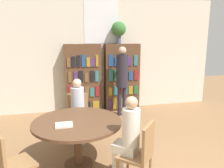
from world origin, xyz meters
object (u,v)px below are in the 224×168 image
at_px(chair_left_side, 78,114).
at_px(chair_near_camera, 9,162).
at_px(librarian_standing, 122,74).
at_px(chair_far_side, 140,152).
at_px(seated_reader_left, 78,107).
at_px(bookshelf_left, 83,79).
at_px(reading_table, 78,127).
at_px(flower_vase, 119,30).
at_px(bookshelf_right, 122,77).
at_px(seated_reader_right, 128,135).

bearing_deg(chair_left_side, chair_near_camera, 63.00).
bearing_deg(librarian_standing, chair_far_side, -100.25).
height_order(chair_near_camera, chair_far_side, same).
bearing_deg(seated_reader_left, bookshelf_left, -94.44).
xyz_separation_m(chair_far_side, seated_reader_left, (-0.70, 1.47, 0.19)).
height_order(chair_left_side, seated_reader_left, seated_reader_left).
height_order(bookshelf_left, reading_table, bookshelf_left).
xyz_separation_m(chair_near_camera, seated_reader_left, (0.92, 1.35, 0.19)).
relative_size(flower_vase, seated_reader_left, 0.47).
height_order(reading_table, chair_near_camera, chair_near_camera).
bearing_deg(seated_reader_left, reading_table, 90.00).
relative_size(bookshelf_left, chair_far_side, 2.06).
xyz_separation_m(reading_table, librarian_standing, (1.25, 2.04, 0.44)).
bearing_deg(reading_table, seated_reader_left, 85.62).
xyz_separation_m(bookshelf_right, reading_table, (-1.38, -2.54, -0.27)).
distance_m(bookshelf_right, flower_vase, 1.27).
distance_m(reading_table, seated_reader_right, 0.82).
distance_m(bookshelf_left, bookshelf_right, 1.05).
xyz_separation_m(reading_table, chair_near_camera, (-0.86, -0.53, -0.14)).
bearing_deg(bookshelf_left, chair_far_side, -82.23).
relative_size(bookshelf_right, chair_near_camera, 2.06).
xyz_separation_m(bookshelf_left, bookshelf_right, (1.05, 0.00, 0.00)).
xyz_separation_m(chair_left_side, librarian_standing, (1.17, 1.04, 0.58)).
distance_m(reading_table, seated_reader_left, 0.82).
xyz_separation_m(reading_table, seated_reader_right, (0.62, -0.53, 0.05)).
xyz_separation_m(bookshelf_right, flower_vase, (-0.09, 0.00, 1.26)).
bearing_deg(chair_near_camera, seated_reader_right, 58.24).
relative_size(chair_near_camera, seated_reader_right, 0.72).
height_order(bookshelf_right, librarian_standing, bookshelf_right).
height_order(bookshelf_right, chair_near_camera, bookshelf_right).
distance_m(flower_vase, reading_table, 3.24).
relative_size(bookshelf_right, seated_reader_left, 1.49).
bearing_deg(seated_reader_right, librarian_standing, 26.64).
bearing_deg(bookshelf_right, flower_vase, 177.20).
bearing_deg(chair_far_side, bookshelf_right, 29.47).
bearing_deg(bookshelf_right, librarian_standing, -104.38).
bearing_deg(chair_near_camera, flower_vase, 113.50).
distance_m(reading_table, chair_far_side, 1.01).
bearing_deg(reading_table, chair_near_camera, -148.38).
bearing_deg(librarian_standing, flower_vase, 86.12).
height_order(seated_reader_left, seated_reader_right, seated_reader_right).
height_order(seated_reader_right, librarian_standing, librarian_standing).
bearing_deg(flower_vase, chair_far_side, -99.26).
height_order(flower_vase, chair_left_side, flower_vase).
bearing_deg(flower_vase, bookshelf_right, -2.80).
relative_size(flower_vase, reading_table, 0.43).
xyz_separation_m(chair_left_side, seated_reader_right, (0.55, -1.53, 0.19)).
bearing_deg(chair_far_side, bookshelf_left, 48.15).
height_order(chair_near_camera, librarian_standing, librarian_standing).
height_order(chair_near_camera, seated_reader_right, seated_reader_right).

